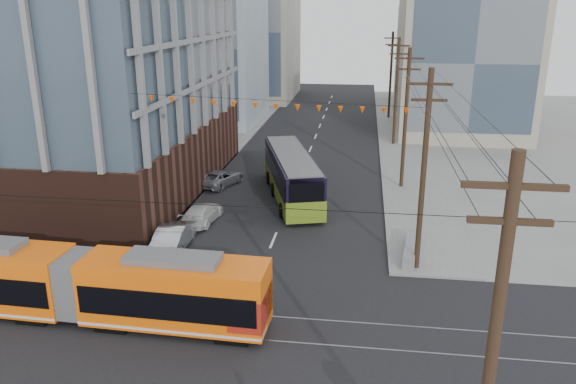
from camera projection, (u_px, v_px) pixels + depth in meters
name	position (u px, v px, depth m)	size (l,w,h in m)	color
ground	(216.00, 381.00, 21.83)	(160.00, 160.00, 0.00)	slate
office_building	(0.00, 1.00, 41.83)	(30.00, 25.00, 28.60)	#381E16
bg_bldg_nw_near	(187.00, 48.00, 70.14)	(18.00, 16.00, 18.00)	#8C99A5
bg_bldg_ne_near	(463.00, 63.00, 62.47)	(14.00, 14.00, 16.00)	gray
bg_bldg_nw_far	(244.00, 33.00, 88.27)	(16.00, 18.00, 20.00)	gray
bg_bldg_ne_far	(454.00, 57.00, 81.36)	(16.00, 16.00, 14.00)	#8C99A5
utility_pole_near	(490.00, 374.00, 13.38)	(0.30, 0.30, 11.00)	black
utility_pole_far	(391.00, 76.00, 71.74)	(0.30, 0.30, 11.00)	black
streetcar	(77.00, 285.00, 25.74)	(17.82, 2.51, 3.43)	#FB610A
city_bus	(292.00, 175.00, 42.34)	(2.73, 12.58, 3.56)	black
parked_car_silver	(175.00, 236.00, 33.72)	(1.64, 4.69, 1.55)	#9DA2A7
parked_car_white	(202.00, 213.00, 37.78)	(1.81, 4.46, 1.30)	silver
parked_car_grey	(221.00, 178.00, 45.66)	(2.12, 4.59, 1.28)	slate
jersey_barrier	(411.00, 250.00, 32.53)	(0.99, 4.39, 0.88)	gray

